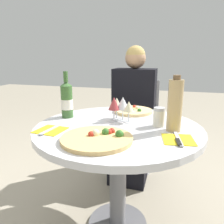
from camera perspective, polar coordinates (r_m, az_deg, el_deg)
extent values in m
plane|color=#9E937F|center=(1.66, 1.44, -27.28)|extent=(12.00, 12.00, 0.00)
cylinder|color=slate|center=(1.65, 1.44, -26.97)|extent=(0.39, 0.39, 0.02)
cylinder|color=slate|center=(1.45, 1.53, -17.09)|extent=(0.11, 0.11, 0.64)
cylinder|color=silver|center=(1.30, 1.63, -4.33)|extent=(0.98, 0.98, 0.04)
cylinder|color=#ADADB2|center=(2.28, 5.41, -14.27)|extent=(0.38, 0.38, 0.01)
cylinder|color=#ADADB2|center=(2.19, 5.54, -9.36)|extent=(0.06, 0.06, 0.44)
cube|color=#ADADB2|center=(2.11, 5.70, -3.50)|extent=(0.42, 0.42, 0.03)
cube|color=#ADADB2|center=(2.24, 6.76, 3.27)|extent=(0.42, 0.02, 0.40)
cube|color=black|center=(2.02, 4.59, -10.97)|extent=(0.32, 0.36, 0.47)
cube|color=black|center=(2.04, 5.89, 3.87)|extent=(0.38, 0.24, 0.52)
sphere|color=tan|center=(2.00, 6.16, 13.80)|extent=(0.18, 0.18, 0.18)
sphere|color=tan|center=(2.00, 6.18, 14.46)|extent=(0.17, 0.17, 0.17)
cylinder|color=#DBB26B|center=(1.08, -4.00, -6.93)|extent=(0.35, 0.35, 0.02)
sphere|color=#B22D1E|center=(1.11, -0.88, -5.28)|extent=(0.03, 0.03, 0.03)
sphere|color=#336B28|center=(1.08, 1.95, -5.79)|extent=(0.04, 0.04, 0.04)
sphere|color=beige|center=(1.10, -4.33, -5.54)|extent=(0.04, 0.04, 0.04)
sphere|color=#336B28|center=(1.11, -1.65, -5.26)|extent=(0.04, 0.04, 0.04)
sphere|color=#B22D1E|center=(1.13, -0.04, -5.01)|extent=(0.03, 0.03, 0.03)
sphere|color=#B22D1E|center=(1.09, -5.48, -5.81)|extent=(0.03, 0.03, 0.03)
cylinder|color=#E5C17F|center=(1.61, 5.59, 0.28)|extent=(0.28, 0.28, 0.02)
sphere|color=beige|center=(1.57, 3.39, 0.53)|extent=(0.03, 0.03, 0.03)
sphere|color=#336B28|center=(1.56, 5.19, 0.52)|extent=(0.03, 0.03, 0.03)
sphere|color=#B22D1E|center=(1.59, 3.87, 0.72)|extent=(0.03, 0.03, 0.03)
sphere|color=beige|center=(1.61, 4.71, 0.94)|extent=(0.04, 0.04, 0.04)
sphere|color=#B22D1E|center=(1.68, 5.85, 1.42)|extent=(0.03, 0.03, 0.03)
sphere|color=beige|center=(1.63, 6.57, 1.05)|extent=(0.03, 0.03, 0.03)
sphere|color=#336B28|center=(1.56, 7.16, 0.43)|extent=(0.03, 0.03, 0.03)
cylinder|color=#38602D|center=(1.48, -11.69, 2.66)|extent=(0.08, 0.08, 0.21)
cone|color=#38602D|center=(1.46, -11.93, 7.23)|extent=(0.08, 0.08, 0.03)
cylinder|color=#38602D|center=(1.46, -12.03, 8.99)|extent=(0.03, 0.03, 0.07)
cylinder|color=silver|center=(1.49, -11.66, 2.02)|extent=(0.08, 0.08, 0.07)
cylinder|color=tan|center=(1.22, 16.10, 1.52)|extent=(0.08, 0.08, 0.28)
cylinder|color=brown|center=(1.20, 16.62, 8.66)|extent=(0.04, 0.04, 0.02)
cylinder|color=silver|center=(1.30, 12.16, -1.64)|extent=(0.07, 0.07, 0.10)
cylinder|color=#B2B2B7|center=(1.29, 12.30, 0.77)|extent=(0.06, 0.06, 0.02)
cylinder|color=silver|center=(1.45, 1.22, -1.61)|extent=(0.06, 0.06, 0.00)
cylinder|color=silver|center=(1.44, 1.22, -0.38)|extent=(0.01, 0.01, 0.06)
cone|color=beige|center=(1.42, 1.24, 2.29)|extent=(0.08, 0.08, 0.08)
cylinder|color=silver|center=(1.39, 0.52, -2.34)|extent=(0.06, 0.06, 0.00)
cylinder|color=silver|center=(1.38, 0.52, -0.83)|extent=(0.01, 0.01, 0.07)
cone|color=#9E383D|center=(1.36, 0.53, 2.27)|extent=(0.07, 0.07, 0.08)
cylinder|color=silver|center=(1.36, 4.33, -2.65)|extent=(0.06, 0.06, 0.00)
cylinder|color=silver|center=(1.35, 4.36, -1.21)|extent=(0.01, 0.01, 0.07)
cone|color=beige|center=(1.34, 4.41, 1.49)|extent=(0.07, 0.07, 0.06)
cylinder|color=silver|center=(1.41, 2.73, -2.11)|extent=(0.06, 0.06, 0.00)
cylinder|color=silver|center=(1.40, 2.74, -0.69)|extent=(0.01, 0.01, 0.07)
cone|color=silver|center=(1.38, 2.78, 2.31)|extent=(0.08, 0.08, 0.08)
cube|color=yellow|center=(1.26, -15.74, -4.57)|extent=(0.16, 0.16, 0.00)
cube|color=silver|center=(1.26, -15.75, -4.37)|extent=(0.03, 0.19, 0.00)
cube|color=silver|center=(1.22, -16.92, -4.94)|extent=(0.03, 0.09, 0.00)
cube|color=yellow|center=(1.13, 16.92, -6.89)|extent=(0.17, 0.17, 0.00)
cube|color=silver|center=(1.13, 16.93, -6.67)|extent=(0.05, 0.19, 0.00)
cube|color=black|center=(1.09, 16.96, -7.44)|extent=(0.03, 0.09, 0.00)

